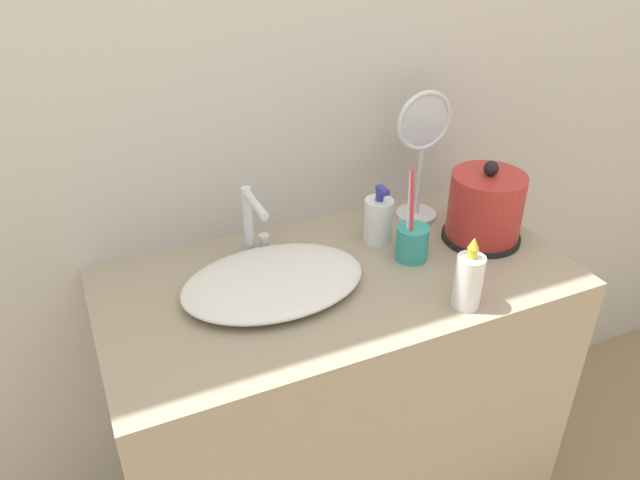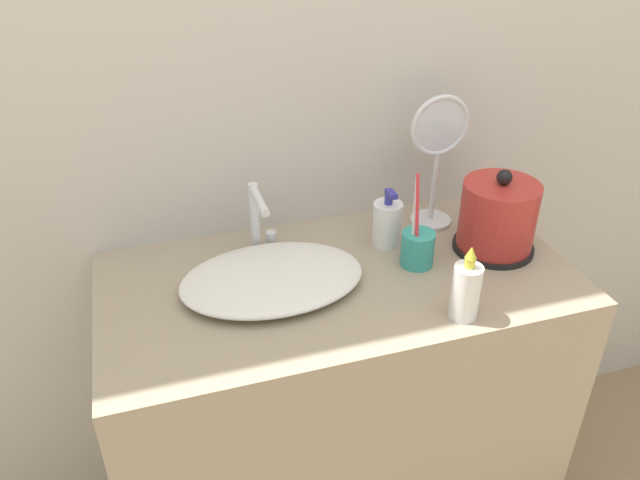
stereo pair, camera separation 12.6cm
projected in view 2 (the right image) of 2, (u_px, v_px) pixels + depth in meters
wall_back at (300, 16)px, 1.30m from camera, size 6.00×0.04×2.60m
vanity_counter at (337, 414)px, 1.53m from camera, size 1.00×0.51×0.82m
sink_basin at (272, 278)px, 1.28m from camera, size 0.38×0.27×0.04m
faucet at (259, 217)px, 1.36m from camera, size 0.06×0.13×0.16m
electric_kettle at (497, 219)px, 1.38m from camera, size 0.18×0.18×0.20m
toothbrush_cup at (417, 247)px, 1.34m from camera, size 0.07×0.07×0.22m
lotion_bottle at (387, 223)px, 1.41m from camera, size 0.07×0.07×0.14m
shampoo_bottle at (466, 290)px, 1.18m from camera, size 0.06×0.06×0.16m
vanity_mirror at (437, 152)px, 1.43m from camera, size 0.14×0.10×0.32m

